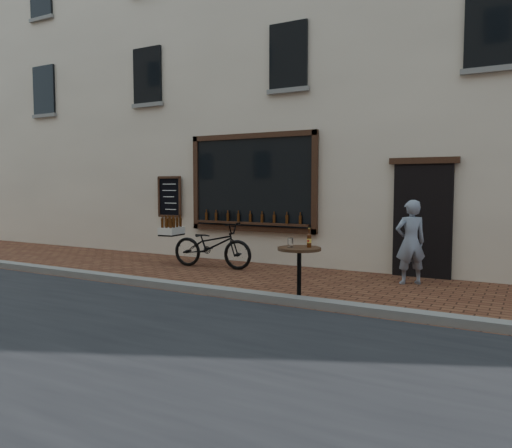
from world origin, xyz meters
The scene contains 6 objects.
ground centered at (0.00, 0.00, 0.00)m, with size 90.00×90.00×0.00m, color #532A1B.
kerb centered at (0.00, 0.20, 0.06)m, with size 90.00×0.25×0.12m, color slate.
shop_building centered at (0.00, 6.50, 5.00)m, with size 28.00×6.20×10.00m.
cargo_bicycle centered at (-2.32, 2.38, 0.50)m, with size 2.21×0.83×1.06m.
bistro_table centered at (0.71, 0.35, 0.61)m, with size 0.66×0.66×1.14m.
pedestrian centered at (1.85, 2.67, 0.76)m, with size 0.56×0.37×1.53m, color gray.
Camera 1 is at (3.82, -6.50, 1.78)m, focal length 35.00 mm.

